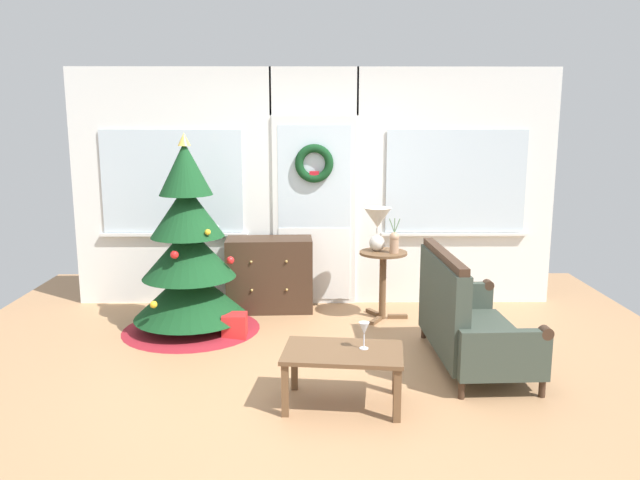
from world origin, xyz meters
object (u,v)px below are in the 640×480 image
object	(u,v)px
wine_glass	(364,330)
gift_box	(235,326)
side_table	(383,271)
table_lamp	(377,223)
christmas_tree	(189,263)
coffee_table	(343,359)
flower_vase	(394,241)
dresser_cabinet	(269,274)
settee_sofa	(465,321)

from	to	relation	value
wine_glass	gift_box	world-z (taller)	wine_glass
side_table	table_lamp	size ratio (longest dim) A/B	1.59
christmas_tree	table_lamp	size ratio (longest dim) A/B	4.29
side_table	coffee_table	size ratio (longest dim) A/B	0.78
side_table	table_lamp	distance (m)	0.49
coffee_table	flower_vase	bearing A→B (deg)	72.71
christmas_tree	flower_vase	bearing A→B (deg)	7.39
dresser_cabinet	coffee_table	distance (m)	2.37
flower_vase	wine_glass	bearing A→B (deg)	-103.33
christmas_tree	gift_box	size ratio (longest dim) A/B	8.45
table_lamp	christmas_tree	bearing A→B (deg)	-168.93
settee_sofa	side_table	bearing A→B (deg)	114.04
dresser_cabinet	coffee_table	world-z (taller)	dresser_cabinet
christmas_tree	table_lamp	world-z (taller)	christmas_tree
table_lamp	side_table	bearing A→B (deg)	-33.69
christmas_tree	coffee_table	distance (m)	2.18
coffee_table	gift_box	size ratio (longest dim) A/B	4.00
settee_sofa	gift_box	distance (m)	2.11
dresser_cabinet	coffee_table	size ratio (longest dim) A/B	1.03
settee_sofa	wine_glass	bearing A→B (deg)	-141.40
settee_sofa	wine_glass	xyz separation A→B (m)	(-0.89, -0.71, 0.17)
settee_sofa	table_lamp	world-z (taller)	table_lamp
dresser_cabinet	christmas_tree	bearing A→B (deg)	-138.95
coffee_table	wine_glass	xyz separation A→B (m)	(0.15, 0.03, 0.20)
coffee_table	wine_glass	distance (m)	0.25
flower_vase	coffee_table	bearing A→B (deg)	-107.29
dresser_cabinet	side_table	world-z (taller)	dresser_cabinet
settee_sofa	coffee_table	distance (m)	1.28
flower_vase	christmas_tree	bearing A→B (deg)	-172.61
christmas_tree	table_lamp	distance (m)	1.89
table_lamp	wine_glass	distance (m)	2.04
flower_vase	coffee_table	xyz separation A→B (m)	(-0.59, -1.91, -0.47)
gift_box	christmas_tree	bearing A→B (deg)	153.17
coffee_table	settee_sofa	bearing A→B (deg)	35.57
table_lamp	coffee_table	size ratio (longest dim) A/B	0.49
dresser_cabinet	settee_sofa	distance (m)	2.30
settee_sofa	coffee_table	xyz separation A→B (m)	(-1.04, -0.74, -0.03)
wine_glass	dresser_cabinet	bearing A→B (deg)	110.23
side_table	christmas_tree	bearing A→B (deg)	-170.44
side_table	dresser_cabinet	bearing A→B (deg)	165.17
coffee_table	gift_box	xyz separation A→B (m)	(-0.95, 1.42, -0.23)
dresser_cabinet	table_lamp	distance (m)	1.29
christmas_tree	dresser_cabinet	size ratio (longest dim) A/B	2.06
flower_vase	settee_sofa	bearing A→B (deg)	-69.04
dresser_cabinet	table_lamp	bearing A→B (deg)	-13.66
flower_vase	wine_glass	xyz separation A→B (m)	(-0.44, -1.87, -0.27)
side_table	gift_box	bearing A→B (deg)	-159.23
flower_vase	gift_box	distance (m)	1.76
coffee_table	side_table	bearing A→B (deg)	75.91
wine_glass	gift_box	distance (m)	1.82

